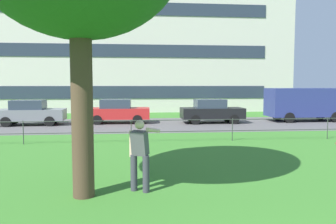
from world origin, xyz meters
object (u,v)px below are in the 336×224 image
(car_grey_center, at_px, (31,112))
(apartment_building_background, at_px, (105,36))
(car_red_far_left, at_px, (118,111))
(person_thrower, at_px, (140,153))
(panel_van_left, at_px, (305,102))
(car_black_far_right, at_px, (211,111))

(car_grey_center, bearing_deg, apartment_building_background, 76.40)
(apartment_building_background, bearing_deg, car_red_far_left, -82.48)
(person_thrower, distance_m, apartment_building_background, 28.88)
(car_red_far_left, bearing_deg, panel_van_left, -0.29)
(person_thrower, relative_size, car_grey_center, 0.42)
(car_grey_center, bearing_deg, car_red_far_left, 5.18)
(car_red_far_left, height_order, panel_van_left, panel_van_left)
(car_red_far_left, distance_m, car_black_far_right, 6.07)
(panel_van_left, bearing_deg, car_red_far_left, 179.71)
(car_grey_center, bearing_deg, panel_van_left, 1.33)
(car_grey_center, height_order, car_red_far_left, same)
(car_black_far_right, distance_m, apartment_building_background, 17.62)
(car_black_far_right, bearing_deg, car_red_far_left, 175.41)
(person_thrower, relative_size, apartment_building_background, 0.05)
(panel_van_left, relative_size, apartment_building_background, 0.14)
(car_red_far_left, relative_size, panel_van_left, 0.81)
(person_thrower, xyz_separation_m, apartment_building_background, (-2.94, 27.98, 6.51))
(car_black_far_right, bearing_deg, person_thrower, -109.81)
(car_grey_center, bearing_deg, car_black_far_right, -0.03)
(car_grey_center, relative_size, panel_van_left, 0.81)
(person_thrower, xyz_separation_m, panel_van_left, (11.49, 14.10, 0.36))
(car_red_far_left, relative_size, apartment_building_background, 0.11)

